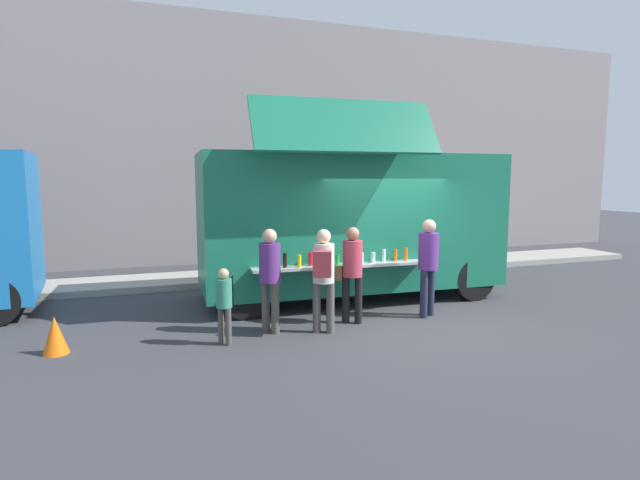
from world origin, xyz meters
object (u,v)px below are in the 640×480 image
at_px(traffic_cone_orange, 55,335).
at_px(customer_rear_waiting, 270,271).
at_px(trash_bin, 459,249).
at_px(child_near_queue, 224,299).
at_px(customer_mid_with_backpack, 323,270).
at_px(customer_extra_browsing, 428,259).
at_px(customer_front_ordering, 352,267).
at_px(food_truck_main, 350,221).

relative_size(traffic_cone_orange, customer_rear_waiting, 0.32).
xyz_separation_m(trash_bin, child_near_queue, (-7.32, -4.49, 0.19)).
xyz_separation_m(customer_mid_with_backpack, customer_rear_waiting, (-0.79, 0.35, -0.02)).
distance_m(customer_rear_waiting, child_near_queue, 0.93).
bearing_deg(trash_bin, customer_extra_browsing, -130.85).
height_order(trash_bin, customer_rear_waiting, customer_rear_waiting).
xyz_separation_m(customer_rear_waiting, customer_extra_browsing, (2.92, -0.04, 0.04)).
bearing_deg(customer_extra_browsing, customer_rear_waiting, 62.08).
xyz_separation_m(trash_bin, customer_extra_browsing, (-3.60, -4.17, 0.55)).
xyz_separation_m(customer_mid_with_backpack, customer_extra_browsing, (2.13, 0.31, 0.02)).
distance_m(trash_bin, customer_rear_waiting, 7.74).
relative_size(trash_bin, customer_extra_browsing, 0.57).
distance_m(traffic_cone_orange, customer_mid_with_backpack, 4.04).
bearing_deg(traffic_cone_orange, trash_bin, 22.90).
bearing_deg(customer_rear_waiting, customer_extra_browsing, -31.11).
height_order(customer_front_ordering, customer_mid_with_backpack, customer_mid_with_backpack).
xyz_separation_m(customer_mid_with_backpack, child_near_queue, (-1.59, -0.01, -0.34)).
distance_m(food_truck_main, child_near_queue, 3.79).
xyz_separation_m(customer_front_ordering, child_near_queue, (-2.25, -0.41, -0.30)).
height_order(trash_bin, customer_mid_with_backpack, customer_mid_with_backpack).
distance_m(customer_mid_with_backpack, customer_extra_browsing, 2.15).
xyz_separation_m(food_truck_main, traffic_cone_orange, (-5.33, -1.77, -1.36)).
height_order(customer_front_ordering, customer_extra_browsing, customer_extra_browsing).
bearing_deg(trash_bin, customer_mid_with_backpack, -142.00).
bearing_deg(food_truck_main, customer_rear_waiting, -137.79).
bearing_deg(food_truck_main, child_near_queue, -141.48).
bearing_deg(customer_rear_waiting, traffic_cone_orange, 148.90).
height_order(traffic_cone_orange, customer_rear_waiting, customer_rear_waiting).
bearing_deg(food_truck_main, customer_front_ordering, -109.74).
bearing_deg(customer_front_ordering, customer_mid_with_backpack, 152.61).
bearing_deg(traffic_cone_orange, food_truck_main, 18.36).
relative_size(traffic_cone_orange, customer_front_ordering, 0.33).
height_order(food_truck_main, trash_bin, food_truck_main).
relative_size(customer_front_ordering, customer_rear_waiting, 0.99).
distance_m(traffic_cone_orange, child_near_queue, 2.43).
bearing_deg(food_truck_main, customer_extra_browsing, -65.53).
xyz_separation_m(traffic_cone_orange, trash_bin, (9.68, 4.09, 0.23)).
height_order(traffic_cone_orange, customer_extra_browsing, customer_extra_browsing).
xyz_separation_m(customer_front_ordering, customer_mid_with_backpack, (-0.66, -0.39, 0.04)).
xyz_separation_m(traffic_cone_orange, customer_front_ordering, (4.61, 0.01, 0.72)).
height_order(customer_front_ordering, child_near_queue, customer_front_ordering).
bearing_deg(food_truck_main, customer_mid_with_backpack, -120.17).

